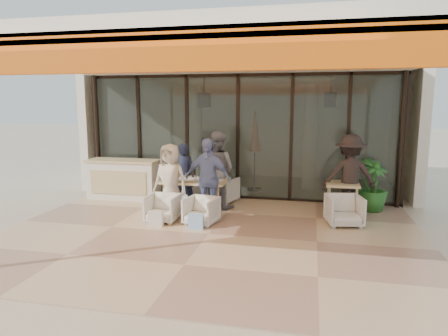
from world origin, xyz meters
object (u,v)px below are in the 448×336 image
object	(u,v)px
side_chair	(344,209)
standing_woman	(350,175)
chair_near_left	(163,207)
chair_far_right	(222,188)
diner_grey	(217,170)
dining_table	(194,182)
host_counter	(124,179)
chair_near_right	(201,210)
diner_navy	(183,175)
potted_palm	(372,185)
chair_far_left	(190,189)
side_table	(342,188)
diner_periwinkle	(207,179)
diner_cream	(170,180)

from	to	relation	value
side_chair	standing_woman	world-z (taller)	standing_woman
chair_near_left	side_chair	xyz separation A→B (m)	(3.70, 0.54, 0.02)
chair_far_right	side_chair	size ratio (longest dim) A/B	1.02
diner_grey	dining_table	bearing A→B (deg)	64.61
host_counter	standing_woman	size ratio (longest dim) A/B	1.03
host_counter	standing_woman	xyz separation A→B (m)	(5.55, -0.30, 0.37)
chair_near_right	standing_woman	distance (m)	3.35
diner_navy	side_chair	bearing A→B (deg)	149.15
diner_navy	potted_palm	size ratio (longest dim) A/B	1.25
host_counter	chair_near_left	bearing A→B (deg)	-44.39
chair_far_left	side_table	xyz separation A→B (m)	(3.70, -0.61, 0.35)
diner_periwinkle	side_table	distance (m)	2.97
chair_far_left	chair_far_right	bearing A→B (deg)	-162.48
standing_woman	potted_palm	distance (m)	0.76
chair_far_left	host_counter	bearing A→B (deg)	25.13
host_counter	chair_near_left	world-z (taller)	host_counter
diner_periwinkle	side_table	size ratio (longest dim) A/B	2.34
host_counter	chair_far_left	xyz separation A→B (m)	(1.71, 0.23, -0.24)
dining_table	standing_woman	bearing A→B (deg)	6.94
chair_far_left	potted_palm	world-z (taller)	potted_palm
chair_far_left	chair_near_right	bearing A→B (deg)	131.37
chair_far_left	diner_cream	distance (m)	1.49
host_counter	chair_far_right	distance (m)	2.56
diner_grey	chair_far_left	bearing A→B (deg)	-12.36
chair_near_left	chair_near_right	size ratio (longest dim) A/B	1.03
chair_near_right	diner_cream	world-z (taller)	diner_cream
diner_periwinkle	side_chair	bearing A→B (deg)	9.16
dining_table	diner_cream	bearing A→B (deg)	-132.26
chair_near_left	side_table	bearing A→B (deg)	20.51
diner_navy	diner_periwinkle	size ratio (longest dim) A/B	0.88
side_table	potted_palm	xyz separation A→B (m)	(0.70, 0.52, -0.03)
chair_far_right	diner_navy	bearing A→B (deg)	48.23
diner_grey	standing_woman	world-z (taller)	diner_grey
standing_woman	chair_near_right	bearing A→B (deg)	17.87
dining_table	potted_palm	world-z (taller)	potted_palm
diner_grey	side_table	distance (m)	2.87
standing_woman	host_counter	bearing A→B (deg)	-9.77
chair_near_left	diner_grey	size ratio (longest dim) A/B	0.35
chair_far_right	diner_grey	bearing A→B (deg)	107.46
chair_near_left	diner_grey	xyz separation A→B (m)	(0.84, 1.40, 0.59)
host_counter	diner_cream	distance (m)	2.09
diner_cream	diner_periwinkle	world-z (taller)	diner_periwinkle
chair_near_left	potted_palm	xyz separation A→B (m)	(4.39, 1.81, 0.29)
side_table	diner_navy	bearing A→B (deg)	178.31
dining_table	side_table	distance (m)	3.30
chair_near_left	chair_far_right	bearing A→B (deg)	67.40
chair_near_left	diner_cream	size ratio (longest dim) A/B	0.41
dining_table	diner_cream	xyz separation A→B (m)	(-0.41, -0.46, 0.11)
host_counter	chair_far_right	world-z (taller)	host_counter
diner_cream	dining_table	bearing A→B (deg)	57.02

